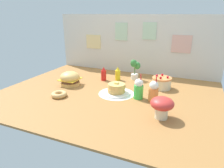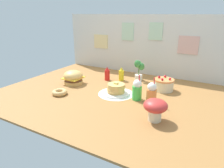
{
  "view_description": "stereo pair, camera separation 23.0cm",
  "coord_description": "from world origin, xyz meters",
  "px_view_note": "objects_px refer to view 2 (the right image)",
  "views": [
    {
      "loc": [
        0.89,
        -1.96,
        0.88
      ],
      "look_at": [
        0.04,
        0.04,
        0.1
      ],
      "focal_mm": 32.15,
      "sensor_mm": 36.0,
      "label": 1
    },
    {
      "loc": [
        1.1,
        -1.85,
        0.88
      ],
      "look_at": [
        0.04,
        0.04,
        0.1
      ],
      "focal_mm": 32.15,
      "sensor_mm": 36.0,
      "label": 2
    }
  ],
  "objects_px": {
    "donut_pink_glaze": "(60,92)",
    "potted_plant": "(139,69)",
    "ketchup_bottle": "(107,74)",
    "pancake_stack": "(116,89)",
    "layer_cake": "(164,85)",
    "cream_soda_cup": "(137,90)",
    "mushroom_stool": "(155,108)",
    "mustard_bottle": "(121,74)",
    "burger": "(73,77)",
    "orange_float_cup": "(152,93)"
  },
  "relations": [
    {
      "from": "layer_cake",
      "to": "potted_plant",
      "type": "distance_m",
      "value": 0.47
    },
    {
      "from": "ketchup_bottle",
      "to": "orange_float_cup",
      "type": "xyz_separation_m",
      "value": [
        0.77,
        -0.43,
        0.02
      ]
    },
    {
      "from": "ketchup_bottle",
      "to": "potted_plant",
      "type": "distance_m",
      "value": 0.44
    },
    {
      "from": "orange_float_cup",
      "to": "mushroom_stool",
      "type": "height_order",
      "value": "orange_float_cup"
    },
    {
      "from": "mustard_bottle",
      "to": "orange_float_cup",
      "type": "distance_m",
      "value": 0.79
    },
    {
      "from": "layer_cake",
      "to": "ketchup_bottle",
      "type": "xyz_separation_m",
      "value": [
        -0.79,
        0.0,
        0.01
      ]
    },
    {
      "from": "burger",
      "to": "cream_soda_cup",
      "type": "bearing_deg",
      "value": -4.47
    },
    {
      "from": "layer_cake",
      "to": "pancake_stack",
      "type": "bearing_deg",
      "value": -139.21
    },
    {
      "from": "layer_cake",
      "to": "ketchup_bottle",
      "type": "height_order",
      "value": "ketchup_bottle"
    },
    {
      "from": "potted_plant",
      "to": "mushroom_stool",
      "type": "bearing_deg",
      "value": -60.81
    },
    {
      "from": "donut_pink_glaze",
      "to": "burger",
      "type": "bearing_deg",
      "value": 105.83
    },
    {
      "from": "pancake_stack",
      "to": "mustard_bottle",
      "type": "height_order",
      "value": "mustard_bottle"
    },
    {
      "from": "burger",
      "to": "orange_float_cup",
      "type": "relative_size",
      "value": 0.88
    },
    {
      "from": "ketchup_bottle",
      "to": "cream_soda_cup",
      "type": "distance_m",
      "value": 0.74
    },
    {
      "from": "cream_soda_cup",
      "to": "mushroom_stool",
      "type": "relative_size",
      "value": 1.36
    },
    {
      "from": "cream_soda_cup",
      "to": "donut_pink_glaze",
      "type": "xyz_separation_m",
      "value": [
        -0.82,
        -0.3,
        -0.08
      ]
    },
    {
      "from": "donut_pink_glaze",
      "to": "potted_plant",
      "type": "height_order",
      "value": "potted_plant"
    },
    {
      "from": "cream_soda_cup",
      "to": "mushroom_stool",
      "type": "height_order",
      "value": "cream_soda_cup"
    },
    {
      "from": "potted_plant",
      "to": "cream_soda_cup",
      "type": "bearing_deg",
      "value": -69.54
    },
    {
      "from": "layer_cake",
      "to": "potted_plant",
      "type": "bearing_deg",
      "value": 151.92
    },
    {
      "from": "orange_float_cup",
      "to": "ketchup_bottle",
      "type": "bearing_deg",
      "value": 151.1
    },
    {
      "from": "mustard_bottle",
      "to": "cream_soda_cup",
      "type": "relative_size",
      "value": 0.67
    },
    {
      "from": "mushroom_stool",
      "to": "mustard_bottle",
      "type": "bearing_deg",
      "value": 131.57
    },
    {
      "from": "burger",
      "to": "donut_pink_glaze",
      "type": "bearing_deg",
      "value": -74.17
    },
    {
      "from": "cream_soda_cup",
      "to": "potted_plant",
      "type": "distance_m",
      "value": 0.67
    },
    {
      "from": "layer_cake",
      "to": "ketchup_bottle",
      "type": "relative_size",
      "value": 1.25
    },
    {
      "from": "burger",
      "to": "ketchup_bottle",
      "type": "bearing_deg",
      "value": 47.7
    },
    {
      "from": "pancake_stack",
      "to": "ketchup_bottle",
      "type": "height_order",
      "value": "ketchup_bottle"
    },
    {
      "from": "ketchup_bottle",
      "to": "burger",
      "type": "bearing_deg",
      "value": -132.3
    },
    {
      "from": "cream_soda_cup",
      "to": "mushroom_stool",
      "type": "distance_m",
      "value": 0.46
    },
    {
      "from": "layer_cake",
      "to": "orange_float_cup",
      "type": "height_order",
      "value": "orange_float_cup"
    },
    {
      "from": "ketchup_bottle",
      "to": "mushroom_stool",
      "type": "distance_m",
      "value": 1.19
    },
    {
      "from": "layer_cake",
      "to": "orange_float_cup",
      "type": "bearing_deg",
      "value": -91.62
    },
    {
      "from": "mustard_bottle",
      "to": "orange_float_cup",
      "type": "height_order",
      "value": "orange_float_cup"
    },
    {
      "from": "ketchup_bottle",
      "to": "donut_pink_glaze",
      "type": "bearing_deg",
      "value": -106.12
    },
    {
      "from": "mustard_bottle",
      "to": "cream_soda_cup",
      "type": "height_order",
      "value": "cream_soda_cup"
    },
    {
      "from": "pancake_stack",
      "to": "donut_pink_glaze",
      "type": "bearing_deg",
      "value": -149.17
    },
    {
      "from": "donut_pink_glaze",
      "to": "mushroom_stool",
      "type": "bearing_deg",
      "value": -1.98
    },
    {
      "from": "cream_soda_cup",
      "to": "orange_float_cup",
      "type": "bearing_deg",
      "value": -4.24
    },
    {
      "from": "ketchup_bottle",
      "to": "pancake_stack",
      "type": "bearing_deg",
      "value": -48.34
    },
    {
      "from": "burger",
      "to": "pancake_stack",
      "type": "xyz_separation_m",
      "value": [
        0.66,
        -0.04,
        -0.03
      ]
    },
    {
      "from": "potted_plant",
      "to": "mushroom_stool",
      "type": "relative_size",
      "value": 1.39
    },
    {
      "from": "mushroom_stool",
      "to": "layer_cake",
      "type": "bearing_deg",
      "value": 99.93
    },
    {
      "from": "pancake_stack",
      "to": "ketchup_bottle",
      "type": "distance_m",
      "value": 0.52
    },
    {
      "from": "mushroom_stool",
      "to": "cream_soda_cup",
      "type": "bearing_deg",
      "value": 132.08
    },
    {
      "from": "mustard_bottle",
      "to": "potted_plant",
      "type": "height_order",
      "value": "potted_plant"
    },
    {
      "from": "burger",
      "to": "pancake_stack",
      "type": "distance_m",
      "value": 0.66
    },
    {
      "from": "burger",
      "to": "cream_soda_cup",
      "type": "xyz_separation_m",
      "value": [
        0.92,
        -0.07,
        0.02
      ]
    },
    {
      "from": "burger",
      "to": "donut_pink_glaze",
      "type": "height_order",
      "value": "burger"
    },
    {
      "from": "mustard_bottle",
      "to": "orange_float_cup",
      "type": "relative_size",
      "value": 0.67
    }
  ]
}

